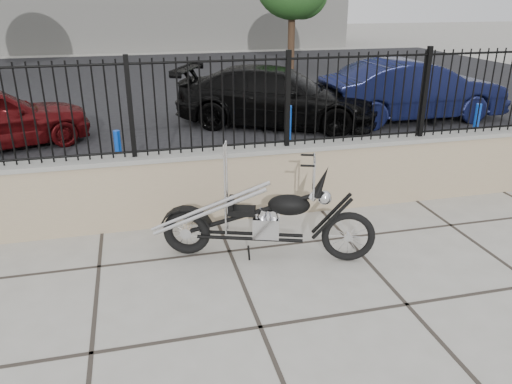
{
  "coord_description": "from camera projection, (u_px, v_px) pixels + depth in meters",
  "views": [
    {
      "loc": [
        -0.95,
        -3.69,
        2.88
      ],
      "look_at": [
        0.35,
        1.59,
        0.7
      ],
      "focal_mm": 35.0,
      "sensor_mm": 36.0,
      "label": 1
    }
  ],
  "objects": [
    {
      "name": "ground_plane",
      "position": [
        260.0,
        327.0,
        4.61
      ],
      "size": [
        90.0,
        90.0,
        0.0
      ],
      "primitive_type": "plane",
      "color": "#99968E",
      "rests_on": "ground"
    },
    {
      "name": "bollard_b",
      "position": [
        288.0,
        135.0,
        8.82
      ],
      "size": [
        0.17,
        0.17,
        1.06
      ],
      "primitive_type": "cylinder",
      "rotation": [
        0.0,
        0.0,
        -0.4
      ],
      "color": "blue",
      "rests_on": "ground_plane"
    },
    {
      "name": "parking_lot",
      "position": [
        163.0,
        90.0,
        15.88
      ],
      "size": [
        30.0,
        30.0,
        0.0
      ],
      "primitive_type": "plane",
      "color": "black",
      "rests_on": "ground"
    },
    {
      "name": "bollard_a",
      "position": [
        119.0,
        158.0,
        7.93
      ],
      "size": [
        0.11,
        0.11,
        0.88
      ],
      "primitive_type": "cylinder",
      "rotation": [
        0.0,
        0.0,
        -0.05
      ],
      "color": "#0E2DDB",
      "rests_on": "ground_plane"
    },
    {
      "name": "chopper_motorcycle",
      "position": [
        262.0,
        202.0,
        5.59
      ],
      "size": [
        2.34,
        1.15,
        1.4
      ],
      "primitive_type": null,
      "rotation": [
        0.0,
        0.0,
        -0.33
      ],
      "color": "black",
      "rests_on": "ground_plane"
    },
    {
      "name": "car_black",
      "position": [
        277.0,
        97.0,
        11.41
      ],
      "size": [
        4.94,
        3.68,
        1.33
      ],
      "primitive_type": "imported",
      "rotation": [
        0.0,
        0.0,
        1.12
      ],
      "color": "black",
      "rests_on": "parking_lot"
    },
    {
      "name": "bollard_c",
      "position": [
        476.0,
        127.0,
        9.74
      ],
      "size": [
        0.13,
        0.13,
        0.89
      ],
      "primitive_type": "cylinder",
      "rotation": [
        0.0,
        0.0,
        -0.27
      ],
      "color": "blue",
      "rests_on": "ground_plane"
    },
    {
      "name": "car_blue",
      "position": [
        413.0,
        90.0,
        11.85
      ],
      "size": [
        4.36,
        1.55,
        1.43
      ],
      "primitive_type": "imported",
      "rotation": [
        0.0,
        0.0,
        1.58
      ],
      "color": "#0D1233",
      "rests_on": "parking_lot"
    },
    {
      "name": "retaining_wall",
      "position": [
        214.0,
        185.0,
        6.68
      ],
      "size": [
        14.0,
        0.36,
        0.96
      ],
      "primitive_type": "cube",
      "color": "gray",
      "rests_on": "ground_plane"
    },
    {
      "name": "iron_fence",
      "position": [
        212.0,
        105.0,
        6.28
      ],
      "size": [
        14.0,
        0.08,
        1.2
      ],
      "primitive_type": "cube",
      "color": "black",
      "rests_on": "retaining_wall"
    }
  ]
}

